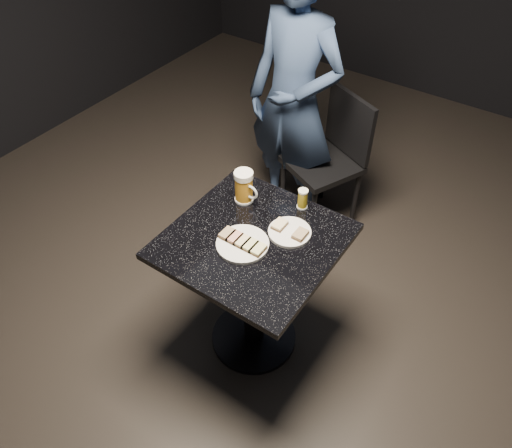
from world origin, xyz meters
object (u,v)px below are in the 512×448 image
object	(u,v)px
plate_small	(290,232)
plate_large	(243,244)
beer_tumbler	(303,199)
patron	(294,101)
beer_mug	(244,187)
chair	(331,155)
table	(254,275)

from	to	relation	value
plate_small	plate_large	bearing A→B (deg)	-126.11
plate_large	beer_tumbler	bearing A→B (deg)	76.80
patron	beer_mug	xyz separation A→B (m)	(0.22, -0.79, 0.02)
chair	plate_large	bearing A→B (deg)	-82.56
plate_small	beer_mug	xyz separation A→B (m)	(-0.29, 0.07, 0.07)
patron	beer_mug	size ratio (longest dim) A/B	10.29
plate_small	table	bearing A→B (deg)	-134.02
beer_mug	chair	distance (m)	0.93
plate_large	beer_tumbler	xyz separation A→B (m)	(0.08, 0.35, 0.04)
table	chair	size ratio (longest dim) A/B	0.87
beer_tumbler	plate_large	bearing A→B (deg)	-103.20
beer_mug	beer_tumbler	distance (m)	0.27
plate_small	chair	bearing A→B (deg)	106.14
plate_small	table	world-z (taller)	plate_small
plate_large	beer_tumbler	world-z (taller)	beer_tumbler
beer_mug	chair	world-z (taller)	beer_mug
plate_large	beer_tumbler	size ratio (longest dim) A/B	2.29
plate_small	beer_mug	distance (m)	0.30
beer_tumbler	chair	distance (m)	0.84
patron	chair	size ratio (longest dim) A/B	1.89
plate_small	beer_tumbler	bearing A→B (deg)	103.77
patron	beer_tumbler	xyz separation A→B (m)	(0.46, -0.68, -0.01)
beer_mug	chair	size ratio (longest dim) A/B	0.18
table	beer_tumbler	world-z (taller)	beer_tumbler
plate_large	patron	bearing A→B (deg)	110.21
table	beer_tumbler	xyz separation A→B (m)	(0.07, 0.29, 0.29)
plate_large	plate_small	bearing A→B (deg)	53.89
plate_small	beer_tumbler	xyz separation A→B (m)	(-0.04, 0.18, 0.04)
plate_large	plate_small	xyz separation A→B (m)	(0.13, 0.17, 0.00)
plate_small	patron	size ratio (longest dim) A/B	0.11
table	plate_small	bearing A→B (deg)	45.98
table	chair	bearing A→B (deg)	98.65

